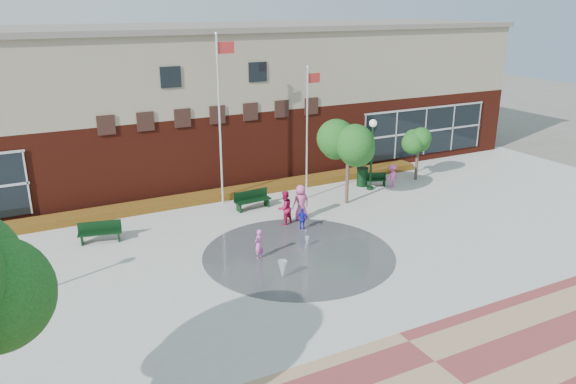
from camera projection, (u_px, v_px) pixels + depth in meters
name	position (u px, v px, depth m)	size (l,w,h in m)	color
ground	(335.00, 283.00, 22.05)	(120.00, 120.00, 0.00)	#666056
plaza_concrete	(288.00, 246.00, 25.41)	(46.00, 18.00, 0.01)	#A8A8A0
splash_pad	(299.00, 255.00, 24.57)	(8.40, 8.40, 0.01)	#383A3D
library_building	(189.00, 101.00, 35.25)	(44.40, 10.40, 9.20)	#51170D
flower_bed	(226.00, 197.00, 31.80)	(26.00, 1.20, 0.40)	#A41D08
flagpole_left	(220.00, 112.00, 29.28)	(1.07, 0.19, 9.11)	silver
flagpole_right	(308.00, 127.00, 30.35)	(0.90, 0.20, 7.37)	silver
lamp_right	(372.00, 147.00, 32.29)	(0.45, 0.45, 4.21)	black
bench_left	(100.00, 236.00, 25.73)	(2.00, 0.95, 0.97)	black
bench_mid	(253.00, 203.00, 29.90)	(2.04, 0.71, 1.01)	black
bench_right	(373.00, 182.00, 33.66)	(1.65, 1.01, 0.80)	black
trash_can	(362.00, 177.00, 33.61)	(0.70, 0.70, 1.15)	black
tree_mid	(348.00, 145.00, 29.83)	(2.70, 2.70, 4.56)	#402F26
tree_small_right	(418.00, 141.00, 34.18)	(2.00, 2.00, 3.41)	#402F26
water_jet_a	(282.00, 279.00, 22.43)	(0.38, 0.38, 0.74)	white
water_jet_b	(307.00, 247.00, 25.37)	(0.20, 0.20, 0.46)	white
child_splash	(259.00, 244.00, 23.98)	(0.49, 0.32, 1.35)	#D852B7
adult_red	(285.00, 208.00, 27.64)	(0.85, 0.66, 1.75)	#AC1340
adult_pink	(301.00, 202.00, 28.27)	(0.90, 0.59, 1.84)	#C8518B
child_blue	(302.00, 219.00, 27.08)	(0.65, 0.27, 1.11)	#171AB5
person_bench	(392.00, 176.00, 33.31)	(0.92, 0.53, 1.42)	#E053A9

